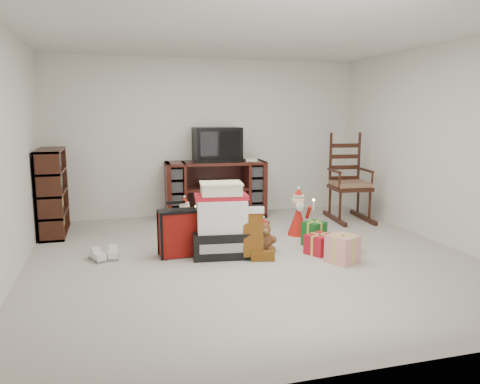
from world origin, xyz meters
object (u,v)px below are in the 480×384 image
(crt_television, at_px, (217,144))
(red_suitcase, at_px, (178,233))
(bookshelf, at_px, (53,193))
(teddy_bear, at_px, (263,238))
(tv_stand, at_px, (216,189))
(santa_figurine, at_px, (298,219))
(gift_pile, at_px, (221,224))
(sneaker_pair, at_px, (105,255))
(gift_cluster, at_px, (324,241))
(rocking_chair, at_px, (348,189))
(mrs_claus_figurine, at_px, (185,222))

(crt_television, bearing_deg, red_suitcase, -113.62)
(bookshelf, xyz_separation_m, red_suitcase, (1.50, -1.48, -0.29))
(bookshelf, xyz_separation_m, teddy_bear, (2.51, -1.56, -0.40))
(tv_stand, height_order, bookshelf, bookshelf)
(bookshelf, relative_size, crt_television, 1.59)
(teddy_bear, bearing_deg, santa_figurine, 35.10)
(gift_pile, relative_size, sneaker_pair, 2.46)
(tv_stand, relative_size, gift_cluster, 1.72)
(gift_pile, bearing_deg, sneaker_pair, 178.14)
(rocking_chair, distance_m, santa_figurine, 1.47)
(rocking_chair, bearing_deg, gift_cluster, -120.34)
(teddy_bear, distance_m, crt_television, 2.26)
(tv_stand, distance_m, red_suitcase, 2.11)
(red_suitcase, distance_m, gift_cluster, 1.73)
(rocking_chair, distance_m, gift_pile, 2.69)
(gift_pile, bearing_deg, rocking_chair, 36.37)
(tv_stand, distance_m, sneaker_pair, 2.51)
(crt_television, bearing_deg, mrs_claus_figurine, -120.33)
(gift_pile, height_order, santa_figurine, gift_pile)
(sneaker_pair, height_order, gift_cluster, gift_cluster)
(bookshelf, bearing_deg, teddy_bear, -31.90)
(gift_pile, xyz_separation_m, gift_cluster, (1.20, -0.23, -0.23))
(teddy_bear, height_order, gift_cluster, teddy_bear)
(gift_cluster, bearing_deg, rocking_chair, 53.74)
(tv_stand, height_order, santa_figurine, tv_stand)
(rocking_chair, xyz_separation_m, teddy_bear, (-1.82, -1.30, -0.31))
(teddy_bear, relative_size, crt_television, 0.51)
(gift_cluster, bearing_deg, crt_television, 108.93)
(mrs_claus_figurine, distance_m, gift_cluster, 1.87)
(santa_figurine, bearing_deg, bookshelf, 160.56)
(tv_stand, height_order, teddy_bear, tv_stand)
(rocking_chair, distance_m, teddy_bear, 2.26)
(bookshelf, xyz_separation_m, gift_cluster, (3.19, -1.81, -0.43))
(tv_stand, relative_size, gift_pile, 1.88)
(gift_cluster, height_order, crt_television, crt_television)
(rocking_chair, xyz_separation_m, santa_figurine, (-1.18, -0.85, -0.22))
(bookshelf, distance_m, sneaker_pair, 1.62)
(crt_television, bearing_deg, teddy_bear, -85.85)
(sneaker_pair, distance_m, gift_cluster, 2.55)
(sneaker_pair, bearing_deg, teddy_bear, -19.35)
(gift_pile, bearing_deg, crt_television, 85.32)
(rocking_chair, relative_size, gift_pile, 1.66)
(gift_pile, xyz_separation_m, sneaker_pair, (-1.31, 0.20, -0.32))
(gift_pile, relative_size, teddy_bear, 2.25)
(gift_cluster, distance_m, crt_television, 2.61)
(sneaker_pair, bearing_deg, tv_stand, 33.28)
(tv_stand, xyz_separation_m, gift_cluster, (0.82, -2.24, -0.31))
(santa_figurine, bearing_deg, teddy_bear, -144.90)
(rocking_chair, bearing_deg, red_suitcase, -150.71)
(bookshelf, xyz_separation_m, gift_pile, (1.99, -1.58, -0.19))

